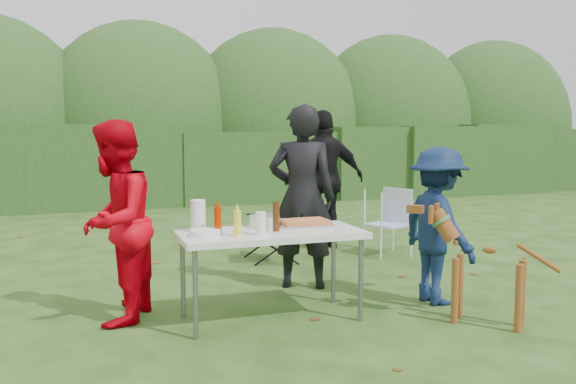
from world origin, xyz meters
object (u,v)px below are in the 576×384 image
object	(u,v)px
person_red_jacket	(115,222)
beer_bottle	(276,217)
ketchup_bottle	(218,221)
person_cook	(302,197)
lawn_chair	(388,222)
camping_chair	(271,226)
paper_towel_roll	(198,216)
mustard_bottle	(237,223)
person_black_puffy	(324,179)
child	(438,226)
dog	(489,268)
folding_table	(271,238)

from	to	relation	value
person_red_jacket	beer_bottle	size ratio (longest dim) A/B	6.86
ketchup_bottle	beer_bottle	xyz separation A→B (m)	(0.48, -0.00, 0.01)
ketchup_bottle	beer_bottle	size ratio (longest dim) A/B	0.92
person_cook	lawn_chair	world-z (taller)	person_cook
camping_chair	ketchup_bottle	xyz separation A→B (m)	(-1.11, -2.11, 0.42)
camping_chair	paper_towel_roll	xyz separation A→B (m)	(-1.23, -1.93, 0.44)
mustard_bottle	paper_towel_roll	xyz separation A→B (m)	(-0.25, 0.30, 0.03)
person_black_puffy	paper_towel_roll	distance (m)	3.33
camping_chair	mustard_bottle	size ratio (longest dim) A/B	4.28
child	dog	world-z (taller)	child
child	lawn_chair	size ratio (longest dim) A/B	1.70
person_red_jacket	paper_towel_roll	size ratio (longest dim) A/B	6.33
child	ketchup_bottle	size ratio (longest dim) A/B	6.41
folding_table	child	bearing A→B (deg)	-0.93
mustard_bottle	person_cook	bearing A→B (deg)	48.05
person_red_jacket	person_cook	bearing A→B (deg)	128.61
child	beer_bottle	size ratio (longest dim) A/B	5.88
lawn_chair	child	bearing A→B (deg)	48.15
paper_towel_roll	folding_table	bearing A→B (deg)	-16.54
ketchup_bottle	camping_chair	bearing A→B (deg)	62.28
child	ketchup_bottle	distance (m)	2.01
folding_table	person_black_puffy	size ratio (longest dim) A/B	0.83
dog	mustard_bottle	distance (m)	2.04
dog	lawn_chair	world-z (taller)	dog
folding_table	person_red_jacket	size ratio (longest dim) A/B	0.91
folding_table	person_black_puffy	bearing A→B (deg)	59.36
child	paper_towel_roll	distance (m)	2.15
person_cook	camping_chair	size ratio (longest dim) A/B	2.11
person_red_jacket	paper_towel_roll	world-z (taller)	person_red_jacket
camping_chair	person_red_jacket	bearing A→B (deg)	57.08
folding_table	dog	bearing A→B (deg)	-23.80
person_cook	person_black_puffy	world-z (taller)	person_black_puffy
folding_table	ketchup_bottle	size ratio (longest dim) A/B	6.82
person_cook	person_red_jacket	world-z (taller)	person_cook
dog	camping_chair	size ratio (longest dim) A/B	1.14
paper_towel_roll	child	bearing A→B (deg)	-5.19
child	mustard_bottle	xyz separation A→B (m)	(-1.88, -0.11, 0.13)
person_red_jacket	lawn_chair	size ratio (longest dim) A/B	1.98
mustard_bottle	child	bearing A→B (deg)	3.36
folding_table	person_cook	distance (m)	1.10
person_black_puffy	beer_bottle	distance (m)	3.13
person_black_puffy	mustard_bottle	xyz separation A→B (m)	(-1.91, -2.83, -0.07)
dog	person_red_jacket	bearing A→B (deg)	26.41
person_cook	dog	xyz separation A→B (m)	(1.00, -1.60, -0.44)
folding_table	paper_towel_roll	world-z (taller)	paper_towel_roll
child	paper_towel_roll	bearing A→B (deg)	81.28
person_cook	mustard_bottle	size ratio (longest dim) A/B	9.04
folding_table	child	size ratio (longest dim) A/B	1.06
person_black_puffy	camping_chair	world-z (taller)	person_black_puffy
person_black_puffy	beer_bottle	size ratio (longest dim) A/B	7.57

